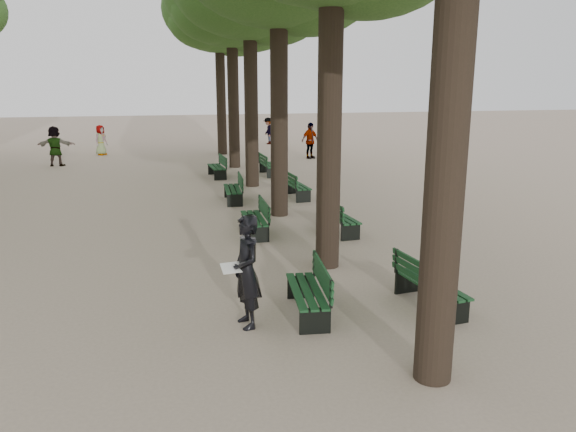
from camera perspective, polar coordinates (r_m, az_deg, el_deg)
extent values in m
plane|color=tan|center=(9.60, 0.60, -11.35)|extent=(120.00, 120.00, 0.00)
cylinder|color=#33261C|center=(7.38, 16.13, 10.74)|extent=(0.52, 0.52, 7.50)
cylinder|color=#33261C|center=(12.00, 4.28, 12.15)|extent=(0.52, 0.52, 7.50)
cylinder|color=#33261C|center=(16.84, -0.91, 12.62)|extent=(0.52, 0.52, 7.50)
cylinder|color=#33261C|center=(21.75, -3.79, 12.83)|extent=(0.52, 0.52, 7.50)
cylinder|color=#33261C|center=(26.69, -5.60, 12.95)|extent=(0.52, 0.52, 7.50)
cylinder|color=#33261C|center=(31.65, -6.85, 13.02)|extent=(0.52, 0.52, 7.50)
ellipsoid|color=#28521C|center=(31.86, -7.06, 20.14)|extent=(6.00, 6.00, 4.50)
cube|color=black|center=(10.04, 1.88, -8.80)|extent=(0.70, 1.84, 0.45)
cube|color=#0D3218|center=(9.95, 1.89, -7.60)|extent=(0.72, 1.85, 0.04)
cube|color=#0D3218|center=(9.91, 3.51, -6.06)|extent=(0.23, 1.79, 0.40)
cube|color=black|center=(15.09, -3.47, -1.07)|extent=(0.57, 1.81, 0.45)
cube|color=#0D3218|center=(15.04, -3.49, -0.24)|extent=(0.59, 1.81, 0.04)
cube|color=#0D3218|center=(15.02, -2.44, 0.81)|extent=(0.09, 1.80, 0.40)
cube|color=black|center=(19.23, -5.65, 2.10)|extent=(0.63, 1.83, 0.45)
cube|color=#0D3218|center=(19.19, -5.66, 2.76)|extent=(0.65, 1.83, 0.04)
cube|color=#0D3218|center=(19.16, -4.85, 3.58)|extent=(0.15, 1.80, 0.40)
cube|color=black|center=(24.22, -7.27, 4.46)|extent=(0.64, 1.83, 0.45)
cube|color=#0D3218|center=(24.19, -7.28, 4.98)|extent=(0.66, 1.83, 0.04)
cube|color=#0D3218|center=(24.20, -6.65, 5.65)|extent=(0.16, 1.80, 0.40)
cube|color=black|center=(10.67, 14.29, -7.85)|extent=(0.72, 1.85, 0.45)
cube|color=#0D3218|center=(10.59, 14.37, -6.71)|extent=(0.74, 1.85, 0.04)
cube|color=#0D3218|center=(10.35, 13.16, -5.53)|extent=(0.25, 1.79, 0.40)
cube|color=black|center=(15.31, 5.26, -0.89)|extent=(0.66, 1.84, 0.45)
cube|color=#0D3218|center=(15.26, 5.28, -0.07)|extent=(0.68, 1.84, 0.04)
cube|color=#0D3218|center=(15.09, 4.32, 0.85)|extent=(0.18, 1.80, 0.40)
cube|color=black|center=(19.77, 0.93, 2.49)|extent=(0.63, 1.83, 0.45)
cube|color=#0D3218|center=(19.73, 0.93, 3.13)|extent=(0.65, 1.83, 0.04)
cube|color=#0D3218|center=(19.60, 0.15, 3.86)|extent=(0.15, 1.80, 0.40)
cube|color=black|center=(24.57, -1.91, 4.69)|extent=(0.56, 1.81, 0.45)
cube|color=#0D3218|center=(24.54, -1.92, 5.21)|extent=(0.58, 1.81, 0.04)
cube|color=#0D3218|center=(24.44, -2.57, 5.81)|extent=(0.08, 1.80, 0.40)
imported|color=black|center=(9.38, -4.22, -5.65)|extent=(0.52, 0.83, 1.93)
cube|color=white|center=(9.31, -5.76, -5.26)|extent=(0.37, 0.29, 0.12)
imported|color=#262628|center=(29.34, -22.57, 6.57)|extent=(1.82, 0.72, 1.92)
imported|color=#262628|center=(36.59, -2.03, 8.64)|extent=(0.38, 1.11, 1.71)
imported|color=#262628|center=(32.87, -18.48, 7.33)|extent=(0.75, 0.84, 1.65)
imported|color=#262628|center=(29.80, 2.25, 7.66)|extent=(1.16, 0.84, 1.89)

